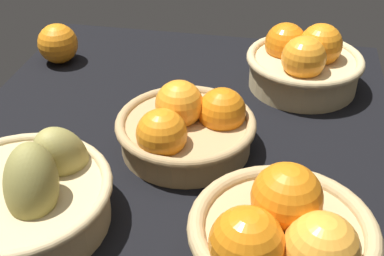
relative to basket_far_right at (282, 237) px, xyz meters
The scene contains 6 objects.
market_tray 29.93cm from the basket_far_right, 141.89° to the right, with size 84.00×72.00×3.00cm, color black.
basket_far_right is the anchor object (origin of this frame).
basket_center 26.49cm from the basket_far_right, 144.09° to the right, with size 21.86×21.86×10.90cm.
basket_near_right_pears 32.75cm from the basket_far_right, 93.37° to the right, with size 24.36×24.01×14.28cm.
basket_far_left 44.92cm from the basket_far_right, behind, with size 21.59×21.59×12.34cm.
loose_orange_front_gap 65.90cm from the basket_far_right, 134.37° to the right, with size 8.08×8.08×8.08cm, color orange.
Camera 1 is at (65.38, 15.54, 51.64)cm, focal length 47.89 mm.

